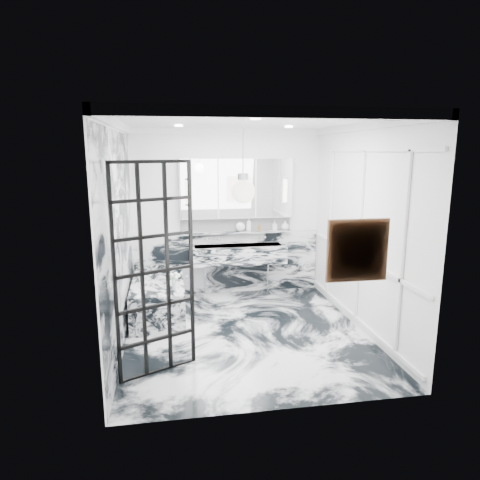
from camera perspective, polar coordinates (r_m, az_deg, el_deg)
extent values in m
plane|color=silver|center=(5.97, 0.72, -12.25)|extent=(3.60, 3.60, 0.00)
plane|color=white|center=(5.47, 0.80, 15.64)|extent=(3.60, 3.60, 0.00)
plane|color=white|center=(7.31, -1.73, 3.65)|extent=(3.60, 0.00, 3.60)
plane|color=white|center=(3.84, 5.50, -3.85)|extent=(3.60, 0.00, 3.60)
plane|color=white|center=(5.50, -15.87, 0.52)|extent=(0.00, 3.60, 3.60)
plane|color=white|center=(6.04, 15.88, 1.48)|extent=(0.00, 3.60, 3.60)
cube|color=silver|center=(7.46, -1.66, -3.05)|extent=(3.18, 0.05, 1.05)
cube|color=silver|center=(5.51, -15.68, -0.08)|extent=(0.02, 3.56, 2.68)
cube|color=white|center=(6.05, 15.66, 0.55)|extent=(0.03, 3.40, 2.30)
imported|color=#8C5919|center=(7.30, 1.17, 2.10)|extent=(0.11, 0.11, 0.23)
imported|color=#4C4C51|center=(7.41, 4.61, 1.93)|extent=(0.08, 0.08, 0.16)
imported|color=silver|center=(7.45, 6.02, 1.98)|extent=(0.16, 0.16, 0.17)
sphere|color=white|center=(7.29, 0.03, 1.76)|extent=(0.16, 0.16, 0.16)
cylinder|color=#8C5919|center=(7.35, 2.62, 1.64)|extent=(0.04, 0.04, 0.10)
cylinder|color=silver|center=(6.01, -8.68, -6.02)|extent=(0.08, 0.08, 0.12)
cube|color=#B64F12|center=(4.09, 15.39, -1.33)|extent=(0.49, 0.05, 0.49)
sphere|color=white|center=(4.09, 0.40, 6.50)|extent=(0.23, 0.23, 0.23)
cube|color=silver|center=(7.22, -0.26, -1.87)|extent=(1.60, 0.45, 0.30)
cube|color=silver|center=(7.30, -0.46, 1.02)|extent=(1.90, 0.14, 0.04)
cube|color=white|center=(7.34, -0.54, 2.15)|extent=(1.90, 0.03, 0.23)
cube|color=white|center=(7.21, -0.48, 6.90)|extent=(1.90, 0.16, 1.00)
cylinder|color=white|center=(7.04, -7.01, 6.37)|extent=(0.07, 0.07, 0.40)
cylinder|color=white|center=(7.29, 6.06, 6.58)|extent=(0.07, 0.07, 0.40)
cube|color=silver|center=(6.63, -10.80, -7.43)|extent=(0.75, 1.65, 0.55)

